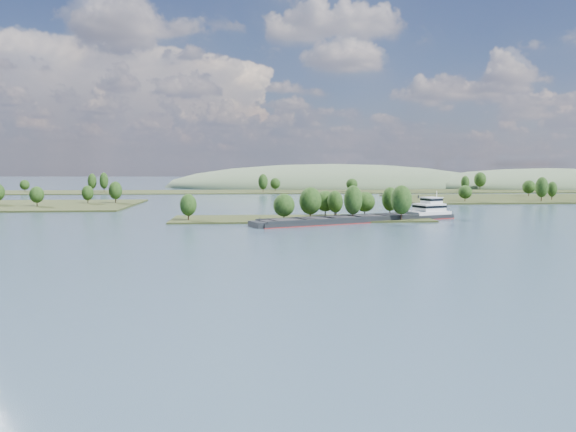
{
  "coord_description": "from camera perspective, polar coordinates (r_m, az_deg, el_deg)",
  "views": [
    {
      "loc": [
        -20.37,
        -37.53,
        21.46
      ],
      "look_at": [
        -8.57,
        130.0,
        6.0
      ],
      "focal_mm": 35.0,
      "sensor_mm": 36.0,
      "label": 1
    }
  ],
  "objects": [
    {
      "name": "ground",
      "position": [
        160.28,
        3.31,
        -2.44
      ],
      "size": [
        1800.0,
        1800.0,
        0.0
      ],
      "primitive_type": "plane",
      "color": "#34495A",
      "rests_on": "ground"
    },
    {
      "name": "hill_east",
      "position": [
        580.22,
        24.9,
        2.65
      ],
      "size": [
        260.0,
        140.0,
        36.0
      ],
      "primitive_type": "ellipsoid",
      "color": "#45583C",
      "rests_on": "ground"
    },
    {
      "name": "back_shoreline",
      "position": [
        438.76,
        -0.23,
        2.55
      ],
      "size": [
        900.0,
        60.0,
        16.05
      ],
      "color": "#242C13",
      "rests_on": "ground"
    },
    {
      "name": "tree_island",
      "position": [
        218.93,
        3.36,
        0.73
      ],
      "size": [
        100.0,
        30.52,
        14.35
      ],
      "color": "#242C13",
      "rests_on": "ground"
    },
    {
      "name": "hill_west",
      "position": [
        543.93,
        4.48,
        2.98
      ],
      "size": [
        320.0,
        160.0,
        44.0
      ],
      "primitive_type": "ellipsoid",
      "color": "#45583C",
      "rests_on": "ground"
    },
    {
      "name": "cargo_barge",
      "position": [
        214.91,
        8.47,
        -0.14
      ],
      "size": [
        82.45,
        41.58,
        11.5
      ],
      "color": "black",
      "rests_on": "ground"
    }
  ]
}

